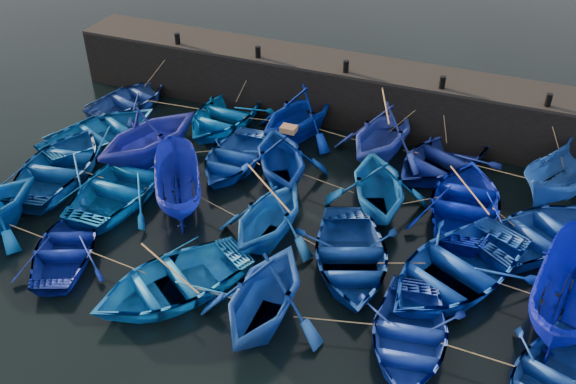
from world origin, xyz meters
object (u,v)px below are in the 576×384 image
at_px(boat_8, 233,157).
at_px(wooden_crate, 289,129).
at_px(boat_0, 131,99).
at_px(boat_13, 60,165).

relative_size(boat_8, wooden_crate, 7.75).
bearing_deg(boat_0, boat_8, 172.36).
relative_size(boat_13, wooden_crate, 9.53).
height_order(boat_0, boat_8, boat_8).
distance_m(boat_0, wooden_crate, 9.70).
bearing_deg(boat_8, boat_0, 155.76).
xyz_separation_m(boat_0, boat_8, (6.56, -2.74, 0.00)).
bearing_deg(boat_8, boat_13, -153.09).
relative_size(boat_8, boat_13, 0.81).
height_order(boat_0, wooden_crate, wooden_crate).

